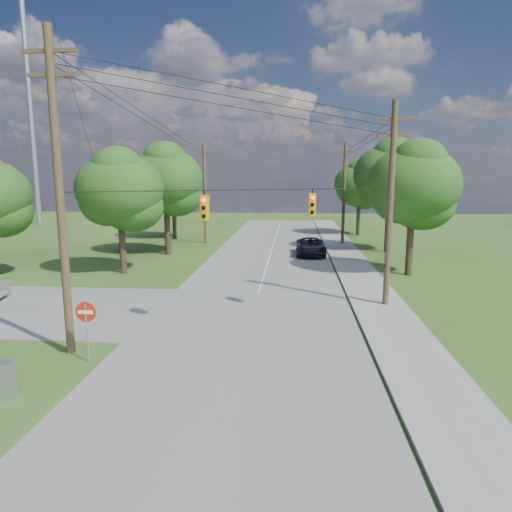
# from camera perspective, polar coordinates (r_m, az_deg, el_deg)

# --- Properties ---
(ground) EXTENTS (140.00, 140.00, 0.00)m
(ground) POSITION_cam_1_polar(r_m,az_deg,el_deg) (17.68, -8.92, -12.74)
(ground) COLOR #324C19
(ground) RESTS_ON ground
(main_road) EXTENTS (10.00, 100.00, 0.03)m
(main_road) POSITION_cam_1_polar(r_m,az_deg,el_deg) (21.99, -0.70, -7.98)
(main_road) COLOR gray
(main_road) RESTS_ON ground
(sidewalk_east) EXTENTS (2.60, 100.00, 0.12)m
(sidewalk_east) POSITION_cam_1_polar(r_m,az_deg,el_deg) (22.39, 16.81, -7.97)
(sidewalk_east) COLOR gray
(sidewalk_east) RESTS_ON ground
(pole_sw) EXTENTS (2.00, 0.32, 12.00)m
(pole_sw) POSITION_cam_1_polar(r_m,az_deg,el_deg) (18.37, -23.36, 7.42)
(pole_sw) COLOR brown
(pole_sw) RESTS_ON ground
(pole_ne) EXTENTS (2.00, 0.32, 10.50)m
(pole_ne) POSITION_cam_1_polar(r_m,az_deg,el_deg) (24.37, 16.45, 6.44)
(pole_ne) COLOR brown
(pole_ne) RESTS_ON ground
(pole_north_e) EXTENTS (2.00, 0.32, 10.00)m
(pole_north_e) POSITION_cam_1_polar(r_m,az_deg,el_deg) (46.12, 10.94, 7.69)
(pole_north_e) COLOR brown
(pole_north_e) RESTS_ON ground
(pole_north_w) EXTENTS (2.00, 0.32, 10.00)m
(pole_north_w) POSITION_cam_1_polar(r_m,az_deg,el_deg) (46.73, -6.43, 7.83)
(pole_north_w) COLOR brown
(pole_north_w) RESTS_ON ground
(power_lines) EXTENTS (13.93, 29.62, 4.93)m
(power_lines) POSITION_cam_1_polar(r_m,az_deg,el_deg) (27.59, -0.48, 14.86)
(power_lines) COLOR black
(power_lines) RESTS_ON ground
(traffic_signals) EXTENTS (4.91, 3.27, 1.05)m
(traffic_signals) POSITION_cam_1_polar(r_m,az_deg,el_deg) (20.35, 0.68, 6.32)
(traffic_signals) COLOR gold
(traffic_signals) RESTS_ON ground
(radio_mast) EXTENTS (0.70, 0.70, 45.00)m
(radio_mast) POSITION_cam_1_polar(r_m,az_deg,el_deg) (73.25, -26.80, 21.30)
(radio_mast) COLOR #999B9F
(radio_mast) RESTS_ON ground
(tree_w_near) EXTENTS (6.00, 6.00, 8.40)m
(tree_w_near) POSITION_cam_1_polar(r_m,az_deg,el_deg) (33.09, -16.69, 8.03)
(tree_w_near) COLOR #3C2D1E
(tree_w_near) RESTS_ON ground
(tree_w_mid) EXTENTS (6.40, 6.40, 9.22)m
(tree_w_mid) POSITION_cam_1_polar(r_m,az_deg,el_deg) (40.36, -11.23, 9.45)
(tree_w_mid) COLOR #3C2D1E
(tree_w_mid) RESTS_ON ground
(tree_w_far) EXTENTS (6.00, 6.00, 8.73)m
(tree_w_far) POSITION_cam_1_polar(r_m,az_deg,el_deg) (50.53, -10.30, 9.16)
(tree_w_far) COLOR #3C2D1E
(tree_w_far) RESTS_ON ground
(tree_e_near) EXTENTS (6.20, 6.20, 8.81)m
(tree_e_near) POSITION_cam_1_polar(r_m,az_deg,el_deg) (32.83, 19.07, 8.47)
(tree_e_near) COLOR #3C2D1E
(tree_e_near) RESTS_ON ground
(tree_e_mid) EXTENTS (6.60, 6.60, 9.64)m
(tree_e_mid) POSITION_cam_1_polar(r_m,az_deg,el_deg) (42.69, 16.47, 9.69)
(tree_e_mid) COLOR #3C2D1E
(tree_e_mid) RESTS_ON ground
(tree_e_far) EXTENTS (5.80, 5.80, 8.32)m
(tree_e_far) POSITION_cam_1_polar(r_m,az_deg,el_deg) (54.36, 12.82, 8.77)
(tree_e_far) COLOR #3C2D1E
(tree_e_far) RESTS_ON ground
(car_main_north) EXTENTS (2.50, 5.36, 1.49)m
(car_main_north) POSITION_cam_1_polar(r_m,az_deg,el_deg) (39.80, 6.85, 1.17)
(car_main_north) COLOR black
(car_main_north) RESTS_ON main_road
(control_cabinet) EXTENTS (0.75, 0.57, 1.27)m
(control_cabinet) POSITION_cam_1_polar(r_m,az_deg,el_deg) (16.30, -29.25, -13.53)
(control_cabinet) COLOR #999B9F
(control_cabinet) RESTS_ON ground
(do_not_enter_sign) EXTENTS (0.77, 0.08, 2.30)m
(do_not_enter_sign) POSITION_cam_1_polar(r_m,az_deg,el_deg) (17.86, -20.47, -7.30)
(do_not_enter_sign) COLOR #999B9F
(do_not_enter_sign) RESTS_ON ground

